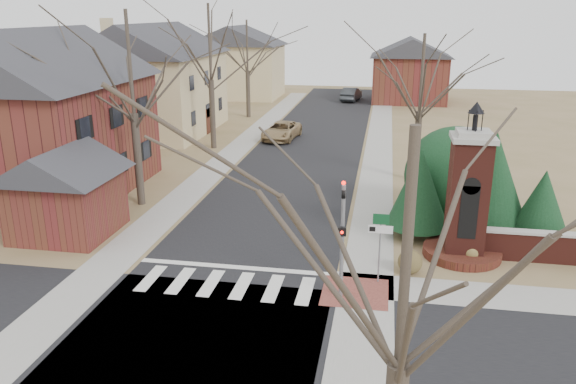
% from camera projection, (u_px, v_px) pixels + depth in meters
% --- Properties ---
extents(ground, '(120.00, 120.00, 0.00)m').
position_uv_depth(ground, '(220.00, 295.00, 20.30)').
color(ground, brown).
rests_on(ground, ground).
extents(main_street, '(8.00, 70.00, 0.01)m').
position_uv_depth(main_street, '(306.00, 152.00, 40.91)').
color(main_street, black).
rests_on(main_street, ground).
extents(cross_street, '(120.00, 8.00, 0.01)m').
position_uv_depth(cross_street, '(193.00, 340.00, 17.48)').
color(cross_street, black).
rests_on(cross_street, ground).
extents(crosswalk_zone, '(8.00, 2.20, 0.02)m').
position_uv_depth(crosswalk_zone, '(226.00, 284.00, 21.04)').
color(crosswalk_zone, silver).
rests_on(crosswalk_zone, ground).
extents(stop_bar, '(8.00, 0.35, 0.02)m').
position_uv_depth(stop_bar, '(237.00, 267.00, 22.45)').
color(stop_bar, silver).
rests_on(stop_bar, ground).
extents(sidewalk_right_main, '(2.00, 60.00, 0.02)m').
position_uv_depth(sidewalk_right_main, '(378.00, 155.00, 40.06)').
color(sidewalk_right_main, gray).
rests_on(sidewalk_right_main, ground).
extents(sidewalk_left, '(2.00, 60.00, 0.02)m').
position_uv_depth(sidewalk_left, '(237.00, 149.00, 41.76)').
color(sidewalk_left, gray).
rests_on(sidewalk_left, ground).
extents(curb_apron, '(2.40, 2.40, 0.02)m').
position_uv_depth(curb_apron, '(355.00, 292.00, 20.44)').
color(curb_apron, brown).
rests_on(curb_apron, ground).
extents(traffic_signal_pole, '(0.28, 0.41, 4.50)m').
position_uv_depth(traffic_signal_pole, '(342.00, 230.00, 19.33)').
color(traffic_signal_pole, slate).
rests_on(traffic_signal_pole, ground).
extents(sign_post, '(0.90, 0.07, 2.75)m').
position_uv_depth(sign_post, '(380.00, 234.00, 20.64)').
color(sign_post, slate).
rests_on(sign_post, ground).
extents(brick_gate_monument, '(3.20, 3.20, 6.47)m').
position_uv_depth(brick_gate_monument, '(466.00, 207.00, 22.84)').
color(brick_gate_monument, '#511E17').
rests_on(brick_gate_monument, ground).
extents(house_brick_left, '(9.80, 11.80, 9.42)m').
position_uv_depth(house_brick_left, '(38.00, 110.00, 30.36)').
color(house_brick_left, maroon).
rests_on(house_brick_left, ground).
extents(house_stucco_left, '(9.80, 12.80, 9.28)m').
position_uv_depth(house_stucco_left, '(154.00, 77.00, 46.39)').
color(house_stucco_left, tan).
rests_on(house_stucco_left, ground).
extents(garage_left, '(4.80, 4.80, 4.29)m').
position_uv_depth(garage_left, '(64.00, 187.00, 25.21)').
color(garage_left, maroon).
rests_on(garage_left, ground).
extents(house_distant_left, '(10.80, 8.80, 8.53)m').
position_uv_depth(house_distant_left, '(237.00, 60.00, 65.94)').
color(house_distant_left, tan).
rests_on(house_distant_left, ground).
extents(house_distant_right, '(8.80, 8.80, 7.30)m').
position_uv_depth(house_distant_right, '(410.00, 68.00, 62.85)').
color(house_distant_right, maroon).
rests_on(house_distant_right, ground).
extents(evergreen_near, '(2.80, 2.80, 4.10)m').
position_uv_depth(evergreen_near, '(419.00, 187.00, 24.97)').
color(evergreen_near, '#473D33').
rests_on(evergreen_near, ground).
extents(evergreen_mid, '(3.40, 3.40, 4.70)m').
position_uv_depth(evergreen_mid, '(493.00, 177.00, 25.46)').
color(evergreen_mid, '#473D33').
rests_on(evergreen_mid, ground).
extents(evergreen_far, '(2.40, 2.40, 3.30)m').
position_uv_depth(evergreen_far, '(543.00, 201.00, 24.41)').
color(evergreen_far, '#473D33').
rests_on(evergreen_far, ground).
extents(evergreen_mass, '(4.80, 4.80, 4.80)m').
position_uv_depth(evergreen_mass, '(455.00, 172.00, 26.99)').
color(evergreen_mass, black).
rests_on(evergreen_mass, ground).
extents(bare_tree_0, '(8.05, 8.05, 11.15)m').
position_uv_depth(bare_tree_0, '(129.00, 56.00, 27.51)').
color(bare_tree_0, '#473D33').
rests_on(bare_tree_0, ground).
extents(bare_tree_1, '(8.40, 8.40, 11.64)m').
position_uv_depth(bare_tree_1, '(209.00, 37.00, 39.59)').
color(bare_tree_1, '#473D33').
rests_on(bare_tree_1, ground).
extents(bare_tree_2, '(7.35, 7.35, 10.19)m').
position_uv_depth(bare_tree_2, '(247.00, 42.00, 52.17)').
color(bare_tree_2, '#473D33').
rests_on(bare_tree_2, ground).
extents(bare_tree_3, '(7.00, 7.00, 9.70)m').
position_uv_depth(bare_tree_3, '(422.00, 68.00, 32.01)').
color(bare_tree_3, '#473D33').
rests_on(bare_tree_3, ground).
extents(bare_tree_4, '(6.65, 6.65, 9.21)m').
position_uv_depth(bare_tree_4, '(408.00, 238.00, 8.92)').
color(bare_tree_4, '#473D33').
rests_on(bare_tree_4, ground).
extents(pickup_truck, '(2.82, 5.18, 1.38)m').
position_uv_depth(pickup_truck, '(282.00, 131.00, 44.68)').
color(pickup_truck, '#9E8256').
rests_on(pickup_truck, ground).
extents(distant_car, '(2.28, 4.78, 1.51)m').
position_uv_depth(distant_car, '(351.00, 94.00, 63.86)').
color(distant_car, '#33373B').
rests_on(distant_car, ground).
extents(dry_shrub_left, '(0.95, 0.95, 0.95)m').
position_uv_depth(dry_shrub_left, '(410.00, 262.00, 21.85)').
color(dry_shrub_left, brown).
rests_on(dry_shrub_left, ground).
extents(dry_shrub_right, '(0.86, 0.86, 0.86)m').
position_uv_depth(dry_shrub_right, '(471.00, 251.00, 22.95)').
color(dry_shrub_right, olive).
rests_on(dry_shrub_right, ground).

